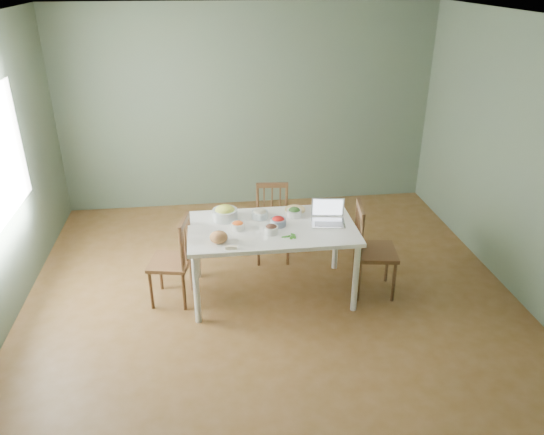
{
  "coord_description": "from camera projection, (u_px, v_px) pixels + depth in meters",
  "views": [
    {
      "loc": [
        -0.57,
        -4.41,
        3.09
      ],
      "look_at": [
        0.02,
        0.14,
        0.87
      ],
      "focal_mm": 34.54,
      "sensor_mm": 36.0,
      "label": 1
    }
  ],
  "objects": [
    {
      "name": "wall_front",
      "position": [
        338.0,
        364.0,
        2.53
      ],
      "size": [
        5.0,
        0.0,
        2.7
      ],
      "primitive_type": "cube",
      "color": "#53664B",
      "rests_on": "ground"
    },
    {
      "name": "wall_back",
      "position": [
        248.0,
        109.0,
        6.99
      ],
      "size": [
        5.0,
        0.0,
        2.7
      ],
      "primitive_type": "cube",
      "color": "#53664B",
      "rests_on": "ground"
    },
    {
      "name": "chair_far",
      "position": [
        273.0,
        224.0,
        5.93
      ],
      "size": [
        0.42,
        0.4,
        0.88
      ],
      "primitive_type": null,
      "rotation": [
        0.0,
        0.0,
        -0.09
      ],
      "color": "brown",
      "rests_on": "floor"
    },
    {
      "name": "bowl_squash",
      "position": [
        225.0,
        213.0,
        5.25
      ],
      "size": [
        0.3,
        0.3,
        0.15
      ],
      "primitive_type": null,
      "rotation": [
        0.0,
        0.0,
        0.22
      ],
      "color": "#C2BF59",
      "rests_on": "dining_table"
    },
    {
      "name": "floor",
      "position": [
        272.0,
        300.0,
        5.35
      ],
      "size": [
        5.0,
        5.0,
        0.0
      ],
      "primitive_type": "cube",
      "color": "brown",
      "rests_on": "ground"
    },
    {
      "name": "wall_right",
      "position": [
        528.0,
        165.0,
        5.05
      ],
      "size": [
        0.0,
        5.0,
        2.7
      ],
      "primitive_type": "cube",
      "color": "#53664B",
      "rests_on": "ground"
    },
    {
      "name": "butter_stick",
      "position": [
        231.0,
        248.0,
        4.72
      ],
      "size": [
        0.11,
        0.03,
        0.03
      ],
      "primitive_type": "cube",
      "rotation": [
        0.0,
        0.0,
        -0.03
      ],
      "color": "#FEEDC4",
      "rests_on": "dining_table"
    },
    {
      "name": "bowl_redpep",
      "position": [
        278.0,
        221.0,
        5.14
      ],
      "size": [
        0.19,
        0.19,
        0.09
      ],
      "primitive_type": null,
      "rotation": [
        0.0,
        0.0,
        -0.25
      ],
      "color": "red",
      "rests_on": "dining_table"
    },
    {
      "name": "bowl_broccoli",
      "position": [
        294.0,
        212.0,
        5.33
      ],
      "size": [
        0.16,
        0.16,
        0.09
      ],
      "primitive_type": null,
      "rotation": [
        0.0,
        0.0,
        -0.05
      ],
      "color": "black",
      "rests_on": "dining_table"
    },
    {
      "name": "bread_boule",
      "position": [
        219.0,
        237.0,
        4.82
      ],
      "size": [
        0.21,
        0.21,
        0.11
      ],
      "primitive_type": "ellipsoid",
      "rotation": [
        0.0,
        0.0,
        0.27
      ],
      "color": "#A7723C",
      "rests_on": "dining_table"
    },
    {
      "name": "chair_right",
      "position": [
        376.0,
        250.0,
        5.3
      ],
      "size": [
        0.47,
        0.49,
        0.98
      ],
      "primitive_type": null,
      "rotation": [
        0.0,
        0.0,
        1.42
      ],
      "color": "brown",
      "rests_on": "floor"
    },
    {
      "name": "chair_left",
      "position": [
        170.0,
        260.0,
        5.17
      ],
      "size": [
        0.46,
        0.47,
        0.92
      ],
      "primitive_type": null,
      "rotation": [
        0.0,
        0.0,
        -1.77
      ],
      "color": "brown",
      "rests_on": "floor"
    },
    {
      "name": "bowl_carrot",
      "position": [
        238.0,
        225.0,
        5.08
      ],
      "size": [
        0.15,
        0.15,
        0.08
      ],
      "primitive_type": null,
      "rotation": [
        0.0,
        0.0,
        -0.11
      ],
      "color": "orange",
      "rests_on": "dining_table"
    },
    {
      "name": "bowl_onion",
      "position": [
        260.0,
        214.0,
        5.3
      ],
      "size": [
        0.19,
        0.19,
        0.09
      ],
      "primitive_type": null,
      "rotation": [
        0.0,
        0.0,
        0.14
      ],
      "color": "beige",
      "rests_on": "dining_table"
    },
    {
      "name": "ceiling",
      "position": [
        272.0,
        19.0,
        4.17
      ],
      "size": [
        5.0,
        5.0,
        0.0
      ],
      "primitive_type": "cube",
      "color": "white",
      "rests_on": "ground"
    },
    {
      "name": "basil_bunch",
      "position": [
        289.0,
        236.0,
        4.94
      ],
      "size": [
        0.17,
        0.17,
        0.02
      ],
      "primitive_type": null,
      "color": "#194C19",
      "rests_on": "dining_table"
    },
    {
      "name": "flatbread",
      "position": [
        295.0,
        209.0,
        5.47
      ],
      "size": [
        0.27,
        0.27,
        0.02
      ],
      "primitive_type": "cylinder",
      "rotation": [
        0.0,
        0.0,
        -0.31
      ],
      "color": "#D8C083",
      "rests_on": "dining_table"
    },
    {
      "name": "laptop",
      "position": [
        329.0,
        213.0,
        5.14
      ],
      "size": [
        0.36,
        0.31,
        0.23
      ],
      "primitive_type": null,
      "rotation": [
        0.0,
        0.0,
        -0.15
      ],
      "color": "silver",
      "rests_on": "dining_table"
    },
    {
      "name": "bowl_mushroom",
      "position": [
        271.0,
        229.0,
        4.99
      ],
      "size": [
        0.17,
        0.17,
        0.09
      ],
      "primitive_type": null,
      "rotation": [
        0.0,
        0.0,
        -0.32
      ],
      "color": "#37190E",
      "rests_on": "dining_table"
    },
    {
      "name": "dining_table",
      "position": [
        272.0,
        261.0,
        5.3
      ],
      "size": [
        1.64,
        0.92,
        0.77
      ],
      "primitive_type": null,
      "color": "white",
      "rests_on": "floor"
    }
  ]
}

